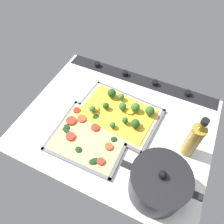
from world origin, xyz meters
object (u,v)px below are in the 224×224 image
(veggie_pizza_back, at_px, (90,135))
(cooking_pot, at_px, (158,183))
(oil_bottle, at_px, (193,140))
(broccoli_pizza, at_px, (120,112))
(baking_tray_front, at_px, (117,114))
(baking_tray_back, at_px, (91,137))

(veggie_pizza_back, relative_size, cooking_pot, 1.07)
(oil_bottle, bearing_deg, broccoli_pizza, -9.28)
(veggie_pizza_back, distance_m, oil_bottle, 0.39)
(broccoli_pizza, height_order, veggie_pizza_back, broccoli_pizza)
(broccoli_pizza, xyz_separation_m, oil_bottle, (-0.31, 0.05, 0.07))
(veggie_pizza_back, height_order, oil_bottle, oil_bottle)
(broccoli_pizza, distance_m, veggie_pizza_back, 0.17)
(baking_tray_front, relative_size, broccoli_pizza, 1.07)
(baking_tray_back, xyz_separation_m, veggie_pizza_back, (0.01, -0.00, 0.01))
(baking_tray_back, relative_size, cooking_pot, 1.16)
(broccoli_pizza, xyz_separation_m, veggie_pizza_back, (0.06, 0.15, -0.01))
(baking_tray_front, relative_size, veggie_pizza_back, 1.35)
(baking_tray_back, height_order, oil_bottle, oil_bottle)
(broccoli_pizza, relative_size, cooking_pot, 1.34)
(baking_tray_back, xyz_separation_m, oil_bottle, (-0.37, -0.10, 0.08))
(baking_tray_back, bearing_deg, broccoli_pizza, -111.16)
(veggie_pizza_back, distance_m, cooking_pot, 0.32)
(baking_tray_back, distance_m, cooking_pot, 0.32)
(baking_tray_back, bearing_deg, baking_tray_front, -109.08)
(baking_tray_front, relative_size, baking_tray_back, 1.24)
(baking_tray_back, relative_size, oil_bottle, 1.40)
(broccoli_pizza, xyz_separation_m, cooking_pot, (-0.24, 0.24, 0.05))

